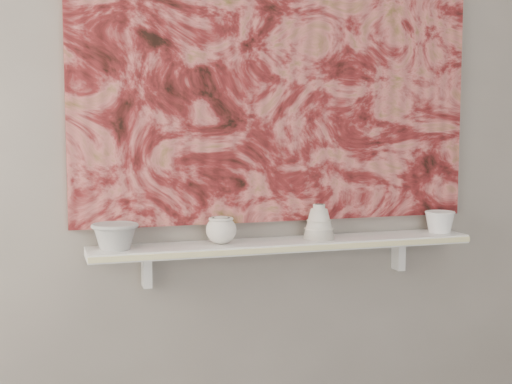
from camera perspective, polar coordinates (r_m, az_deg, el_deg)
name	(u,v)px	position (r m, az deg, el deg)	size (l,w,h in m)	color
wall_back	(277,123)	(2.62, 1.71, 5.55)	(3.60, 3.60, 0.00)	slate
shelf	(285,245)	(2.56, 2.37, -4.22)	(1.40, 0.18, 0.03)	silver
shelf_stripe	(294,249)	(2.48, 3.09, -4.58)	(1.40, 0.01, 0.02)	beige
bracket_left	(147,270)	(2.52, -8.75, -6.18)	(0.03, 0.06, 0.12)	silver
bracket_right	(398,254)	(2.83, 11.33, -4.92)	(0.03, 0.06, 0.12)	silver
painting	(279,70)	(2.61, 1.83, 9.73)	(1.50, 0.03, 1.10)	maroon
house_motif	(391,154)	(2.77, 10.72, 3.03)	(0.09, 0.00, 0.08)	black
bowl_grey	(115,236)	(2.42, -11.22, -3.47)	(0.16, 0.16, 0.09)	#9A9A97
cup_cream	(221,230)	(2.48, -2.81, -3.06)	(0.11, 0.11, 0.10)	silver
bell_vessel	(319,221)	(2.60, 5.06, -2.36)	(0.12, 0.12, 0.13)	beige
bowl_white	(440,222)	(2.83, 14.48, -2.31)	(0.11, 0.11, 0.08)	white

